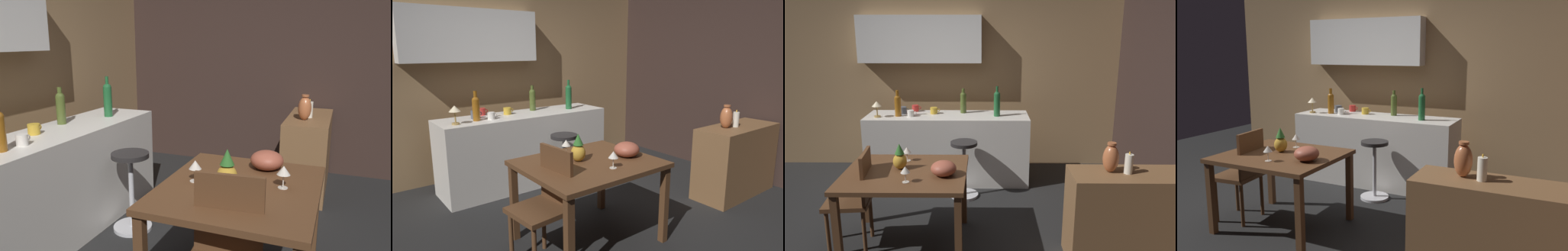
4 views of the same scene
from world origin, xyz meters
The scene contains 22 objects.
ground_plane centered at (0.00, 0.00, 0.00)m, with size 9.00×9.00×0.00m, color black.
wall_kitchen_back centered at (-0.06, 2.08, 1.41)m, with size 5.20×0.33×2.60m.
wall_side_right centered at (2.55, 0.30, 1.30)m, with size 0.10×4.40×2.60m, color #33231E.
dining_table centered at (-0.13, -0.20, 0.65)m, with size 1.12×0.95×0.74m.
kitchen_counter centered at (0.11, 1.40, 0.45)m, with size 2.10×0.60×0.90m, color silver.
sideboard_cabinet centered at (1.88, -0.44, 0.41)m, with size 1.10×0.44×0.82m, color brown.
chair_near_window centered at (-0.59, -0.25, 0.51)m, with size 0.44×0.44×0.94m.
bar_stool centered at (0.35, 0.88, 0.37)m, with size 0.34×0.34×0.69m.
wine_glass_left centered at (-0.08, -0.46, 0.85)m, with size 0.08×0.08×0.14m.
wine_glass_right centered at (-0.17, 0.08, 0.85)m, with size 0.08×0.08×0.14m.
pineapple_centerpiece centered at (-0.19, -0.14, 0.84)m, with size 0.13×0.13×0.25m.
fruit_bowl centered at (0.23, -0.30, 0.81)m, with size 0.23×0.23×0.13m, color #9E4C38.
wine_bottle_green centered at (0.75, 1.35, 1.08)m, with size 0.08×0.08×0.39m.
wine_bottle_olive centered at (0.31, 1.54, 1.06)m, with size 0.08×0.08×0.33m.
wine_bottle_amber centered at (-0.52, 1.33, 1.05)m, with size 0.08×0.08×0.34m.
cup_white centered at (-0.35, 1.32, 0.94)m, with size 0.12×0.08×0.08m.
cup_slate centered at (-0.48, 1.47, 0.95)m, with size 0.13×0.10×0.09m.
cup_red centered at (-0.34, 1.62, 0.94)m, with size 0.12×0.09×0.09m.
cup_mustard centered at (-0.07, 1.48, 0.94)m, with size 0.13×0.09×0.08m.
counter_lamp centered at (-0.77, 1.27, 1.05)m, with size 0.12×0.12×0.21m.
pillar_candle_tall centered at (1.82, -0.43, 0.91)m, with size 0.07×0.07×0.20m.
vase_copper centered at (1.67, -0.40, 0.94)m, with size 0.13×0.13×0.26m.
Camera 2 is at (-1.92, -2.48, 1.70)m, focal length 32.43 mm.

